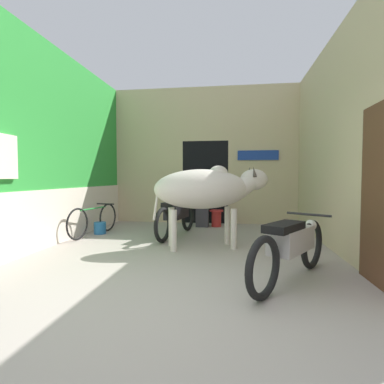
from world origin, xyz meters
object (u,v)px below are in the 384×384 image
at_px(bicycle, 94,220).
at_px(shopkeeper_seated, 203,202).
at_px(plastic_stool, 216,218).
at_px(motorcycle_far, 177,215).
at_px(motorcycle_near, 291,245).
at_px(cow, 207,189).
at_px(bucket, 100,228).

distance_m(bicycle, shopkeeper_seated, 2.68).
relative_size(shopkeeper_seated, plastic_stool, 2.81).
height_order(motorcycle_far, bicycle, motorcycle_far).
relative_size(motorcycle_near, motorcycle_far, 0.87).
bearing_deg(plastic_stool, cow, -90.73).
height_order(shopkeeper_seated, plastic_stool, shopkeeper_seated).
bearing_deg(motorcycle_near, bucket, 144.66).
distance_m(cow, motorcycle_near, 2.09).
xyz_separation_m(cow, bicycle, (-2.52, 0.77, -0.71)).
bearing_deg(bucket, plastic_stool, 28.38).
height_order(motorcycle_near, shopkeeper_seated, shopkeeper_seated).
bearing_deg(motorcycle_near, motorcycle_far, 126.47).
xyz_separation_m(motorcycle_near, shopkeeper_seated, (-1.47, 3.91, 0.18)).
bearing_deg(cow, shopkeeper_seated, 98.05).
relative_size(motorcycle_far, plastic_stool, 4.82).
bearing_deg(plastic_stool, bucket, -151.62).
distance_m(motorcycle_near, motorcycle_far, 3.17).
xyz_separation_m(motorcycle_near, plastic_stool, (-1.12, 3.91, -0.22)).
xyz_separation_m(motorcycle_far, plastic_stool, (0.76, 1.36, -0.23)).
bearing_deg(bicycle, plastic_stool, 30.44).
height_order(bicycle, plastic_stool, bicycle).
relative_size(motorcycle_near, bucket, 6.80).
bearing_deg(cow, bucket, 159.51).
relative_size(cow, motorcycle_far, 1.05).
relative_size(shopkeeper_seated, bucket, 4.57).
xyz_separation_m(cow, bucket, (-2.46, 0.92, -0.91)).
distance_m(shopkeeper_seated, bucket, 2.58).
distance_m(motorcycle_near, bicycle, 4.39).
bearing_deg(shopkeeper_seated, motorcycle_far, -106.89).
bearing_deg(shopkeeper_seated, motorcycle_near, -69.36).
relative_size(cow, shopkeeper_seated, 1.80).
height_order(cow, bicycle, cow).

